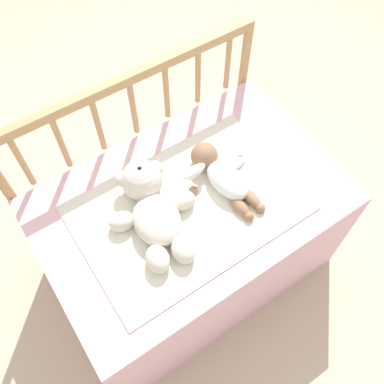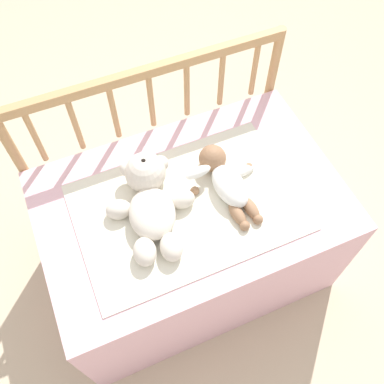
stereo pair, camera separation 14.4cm
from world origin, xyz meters
name	(u,v)px [view 1 (the left image)]	position (x,y,z in m)	size (l,w,h in m)	color
ground_plane	(191,262)	(0.00, 0.00, 0.00)	(12.00, 12.00, 0.00)	#C6B293
crib_mattress	(191,235)	(0.00, 0.00, 0.28)	(1.07, 0.70, 0.56)	#EDB7C6
crib_rail	(136,126)	(0.00, 0.37, 0.59)	(1.07, 0.04, 0.84)	tan
blanket	(189,208)	(-0.03, -0.03, 0.56)	(0.76, 0.51, 0.01)	silver
teddy_bear	(151,206)	(-0.14, 0.03, 0.61)	(0.31, 0.41, 0.15)	silver
baby	(221,175)	(0.13, 0.00, 0.60)	(0.26, 0.34, 0.10)	white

